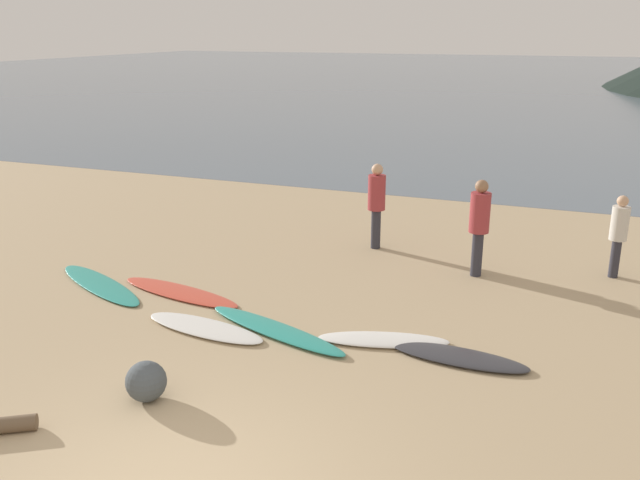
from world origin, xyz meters
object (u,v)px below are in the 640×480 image
Objects in this scene: surfboard_0 at (100,284)px; surfboard_5 at (458,357)px; surfboard_2 at (205,328)px; surfboard_4 at (384,340)px; person_2 at (619,230)px; surfboard_1 at (180,292)px; surfboard_3 at (275,330)px; beach_rock_near at (146,381)px; person_3 at (377,199)px; person_1 at (479,220)px.

surfboard_5 is at bearing 21.89° from surfboard_0.
surfboard_0 is 1.28× the size of surfboard_2.
surfboard_0 is at bearing 160.30° from surfboard_4.
surfboard_1 is at bearing -112.96° from person_2.
surfboard_2 is at bearing -144.30° from surfboard_3.
surfboard_1 is 3.85m from surfboard_4.
surfboard_3 is 2.44m from beach_rock_near.
surfboard_0 is at bearing 93.11° from person_3.
surfboard_3 is (2.20, -0.83, 0.02)m from surfboard_1.
surfboard_2 is 5.33m from person_1.
beach_rock_near is (-0.86, -6.87, -0.79)m from person_3.
surfboard_0 is at bearing -116.22° from person_2.
surfboard_0 is 1.38× the size of surfboard_5.
person_3 reaches higher than person_2.
person_1 reaches higher than surfboard_4.
person_3 is (0.20, 4.53, 1.00)m from surfboard_3.
surfboard_3 is (1.04, 0.31, 0.01)m from surfboard_2.
beach_rock_near is (-3.08, -5.95, -0.81)m from person_1.
surfboard_1 is 7.92m from person_2.
person_1 is at bearing -120.84° from person_2.
surfboard_1 is at bearing 105.38° from person_3.
person_1 is (4.62, 2.78, 1.04)m from surfboard_1.
beach_rock_near reaches higher than surfboard_5.
person_2 is (2.06, 4.33, 0.86)m from surfboard_5.
person_2 is at bearing -3.81° from person_1.
surfboard_5 is (4.93, -0.71, 0.01)m from surfboard_1.
person_2 is at bearing 68.28° from surfboard_5.
surfboard_0 is 3.78m from surfboard_3.
surfboard_3 is 6.60m from person_2.
surfboard_4 is at bearing -87.61° from person_2.
person_1 is at bearing 42.48° from surfboard_1.
surfboard_2 is (1.16, -1.14, 0.01)m from surfboard_1.
surfboard_4 is 3.79× the size of beach_rock_near.
surfboard_3 is 1.38× the size of surfboard_5.
surfboard_4 is at bearing 22.55° from surfboard_0.
surfboard_5 reaches higher than surfboard_4.
beach_rock_near is at bearing -86.49° from surfboard_3.
person_3 reaches higher than surfboard_5.
beach_rock_near reaches higher than surfboard_4.
surfboard_5 is at bearing 21.85° from surfboard_3.
surfboard_3 is 5.31× the size of beach_rock_near.
surfboard_2 is 1.37× the size of person_2.
surfboard_4 is 1.06× the size of person_1.
surfboard_2 is 1.16× the size of person_1.
person_3 is at bearing 83.95° from surfboard_2.
surfboard_4 is 5.32m from person_2.
person_1 reaches higher than person_2.
person_2 reaches higher than beach_rock_near.
surfboard_2 is 3.80m from surfboard_5.
beach_rock_near reaches higher than surfboard_0.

